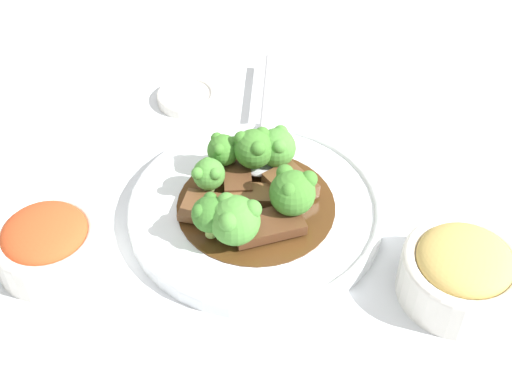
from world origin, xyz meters
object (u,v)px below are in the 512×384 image
object	(u,v)px
beef_strip_2	(268,225)
beef_strip_3	(213,209)
beef_strip_1	(238,179)
main_plate	(256,209)
broccoli_floret_1	(254,148)
broccoli_floret_6	(223,150)
beef_strip_4	(258,195)
broccoli_floret_5	(210,214)
broccoli_floret_0	(294,189)
side_bowl_appetizer	(462,271)
broccoli_floret_2	(207,176)
beef_strip_0	(291,185)
sauce_dish	(186,97)
broccoli_floret_3	(236,220)
serving_spoon	(261,145)
side_bowl_kimchi	(47,242)
broccoli_floret_4	(274,146)

from	to	relation	value
beef_strip_2	beef_strip_3	distance (m)	0.06
beef_strip_1	main_plate	bearing A→B (deg)	55.94
broccoli_floret_1	broccoli_floret_6	world-z (taller)	broccoli_floret_1
beef_strip_4	broccoli_floret_6	bearing A→B (deg)	-118.64
broccoli_floret_5	broccoli_floret_0	bearing A→B (deg)	134.20
broccoli_floret_0	side_bowl_appetizer	size ratio (longest dim) A/B	0.45
broccoli_floret_2	beef_strip_2	bearing A→B (deg)	71.19
beef_strip_0	broccoli_floret_2	bearing A→B (deg)	-66.55
beef_strip_4	broccoli_floret_5	distance (m)	0.07
beef_strip_1	broccoli_floret_1	distance (m)	0.04
beef_strip_0	beef_strip_2	distance (m)	0.06
beef_strip_3	sauce_dish	size ratio (longest dim) A/B	0.97
side_bowl_appetizer	broccoli_floret_5	bearing A→B (deg)	-81.56
beef_strip_0	beef_strip_3	bearing A→B (deg)	-46.53
beef_strip_1	broccoli_floret_3	xyz separation A→B (m)	(0.07, 0.03, 0.02)
main_plate	beef_strip_0	distance (m)	0.04
beef_strip_3	broccoli_floret_6	distance (m)	0.07
serving_spoon	sauce_dish	bearing A→B (deg)	-119.35
beef_strip_0	broccoli_floret_0	world-z (taller)	broccoli_floret_0
broccoli_floret_5	side_bowl_appetizer	size ratio (longest dim) A/B	0.41
beef_strip_4	beef_strip_1	bearing A→B (deg)	-112.82
beef_strip_3	main_plate	bearing A→B (deg)	129.25
broccoli_floret_0	broccoli_floret_6	world-z (taller)	broccoli_floret_0
beef_strip_2	broccoli_floret_3	bearing A→B (deg)	-44.62
beef_strip_2	broccoli_floret_5	size ratio (longest dim) A/B	1.65
beef_strip_3	side_bowl_appetizer	distance (m)	0.24
beef_strip_3	serving_spoon	distance (m)	0.11
broccoli_floret_1	broccoli_floret_0	bearing A→B (deg)	57.01
beef_strip_3	sauce_dish	distance (m)	0.21
serving_spoon	sauce_dish	xyz separation A→B (m)	(-0.07, -0.12, -0.02)
broccoli_floret_5	serving_spoon	world-z (taller)	broccoli_floret_5
broccoli_floret_1	sauce_dish	bearing A→B (deg)	-129.00
beef_strip_4	broccoli_floret_1	world-z (taller)	broccoli_floret_1
broccoli_floret_6	serving_spoon	bearing A→B (deg)	149.40
beef_strip_1	sauce_dish	world-z (taller)	beef_strip_1
side_bowl_appetizer	broccoli_floret_2	bearing A→B (deg)	-93.84
main_plate	side_bowl_kimchi	xyz separation A→B (m)	(0.13, -0.16, 0.02)
broccoli_floret_6	serving_spoon	world-z (taller)	broccoli_floret_6
broccoli_floret_4	broccoli_floret_6	world-z (taller)	broccoli_floret_4
beef_strip_1	broccoli_floret_0	xyz separation A→B (m)	(0.01, 0.07, 0.02)
beef_strip_2	side_bowl_appetizer	size ratio (longest dim) A/B	0.68
side_bowl_appetizer	serving_spoon	bearing A→B (deg)	-112.96
beef_strip_4	broccoli_floret_5	size ratio (longest dim) A/B	1.39
serving_spoon	main_plate	bearing A→B (deg)	18.15
broccoli_floret_2	broccoli_floret_3	distance (m)	0.07
broccoli_floret_5	broccoli_floret_6	size ratio (longest dim) A/B	1.08
broccoli_floret_5	beef_strip_4	bearing A→B (deg)	159.49
side_bowl_appetizer	broccoli_floret_1	bearing A→B (deg)	-105.46
broccoli_floret_2	broccoli_floret_6	distance (m)	0.04
beef_strip_4	side_bowl_appetizer	world-z (taller)	side_bowl_appetizer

